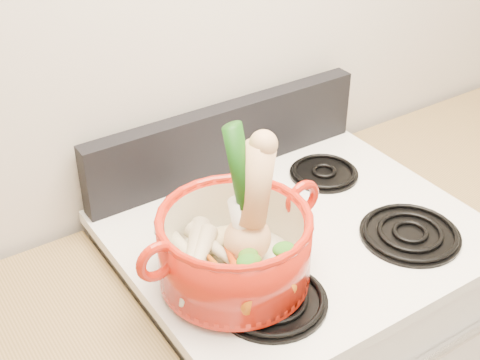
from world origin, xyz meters
TOP-DOWN VIEW (x-y plane):
  - wall_back at (0.00, 1.75)m, footprint 3.50×0.02m
  - cooktop at (0.00, 1.40)m, footprint 0.78×0.67m
  - control_backsplash at (0.00, 1.70)m, footprint 0.76×0.05m
  - burner_front_left at (-0.19, 1.24)m, footprint 0.22×0.22m
  - burner_front_right at (0.19, 1.24)m, footprint 0.22×0.22m
  - burner_back_left at (-0.19, 1.54)m, footprint 0.17×0.17m
  - burner_back_right at (0.19, 1.54)m, footprint 0.17×0.17m
  - dutch_oven at (-0.22, 1.33)m, footprint 0.31×0.31m
  - pot_handle_left at (-0.39, 1.32)m, footprint 0.08×0.02m
  - pot_handle_right at (-0.05, 1.33)m, footprint 0.08×0.02m
  - squash at (-0.18, 1.33)m, footprint 0.18×0.15m
  - leek at (-0.19, 1.34)m, footprint 0.09×0.12m
  - ginger at (-0.21, 1.39)m, footprint 0.08×0.06m
  - parsnip_0 at (-0.29, 1.37)m, footprint 0.07×0.21m
  - parsnip_1 at (-0.30, 1.35)m, footprint 0.17×0.19m
  - parsnip_2 at (-0.24, 1.35)m, footprint 0.07×0.18m
  - parsnip_3 at (-0.30, 1.34)m, footprint 0.16×0.15m
  - carrot_0 at (-0.24, 1.26)m, footprint 0.08×0.15m
  - carrot_1 at (-0.27, 1.26)m, footprint 0.04×0.16m
  - carrot_2 at (-0.20, 1.27)m, footprint 0.05×0.18m
  - carrot_3 at (-0.24, 1.28)m, footprint 0.06×0.13m

SIDE VIEW (x-z plane):
  - cooktop at x=0.00m, z-range 0.92..0.95m
  - burner_front_left at x=-0.19m, z-range 0.95..0.97m
  - burner_front_right at x=0.19m, z-range 0.95..0.97m
  - burner_back_left at x=-0.19m, z-range 0.95..0.97m
  - burner_back_right at x=0.19m, z-range 0.95..0.97m
  - carrot_0 at x=-0.24m, z-range 0.99..1.04m
  - ginger at x=-0.21m, z-range 1.00..1.04m
  - parsnip_0 at x=-0.29m, z-range 0.99..1.05m
  - carrot_1 at x=-0.27m, z-range 1.00..1.05m
  - carrot_2 at x=-0.20m, z-range 1.00..1.05m
  - parsnip_2 at x=-0.24m, z-range 1.00..1.06m
  - carrot_3 at x=-0.24m, z-range 1.01..1.05m
  - parsnip_1 at x=-0.30m, z-range 1.00..1.06m
  - parsnip_3 at x=-0.30m, z-range 1.01..1.06m
  - control_backsplash at x=0.00m, z-range 0.95..1.13m
  - dutch_oven at x=-0.22m, z-range 0.97..1.12m
  - pot_handle_left at x=-0.39m, z-range 1.05..1.13m
  - pot_handle_right at x=-0.05m, z-range 1.05..1.13m
  - squash at x=-0.18m, z-range 0.99..1.26m
  - leek at x=-0.19m, z-range 1.00..1.31m
  - wall_back at x=0.00m, z-range 0.00..2.60m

